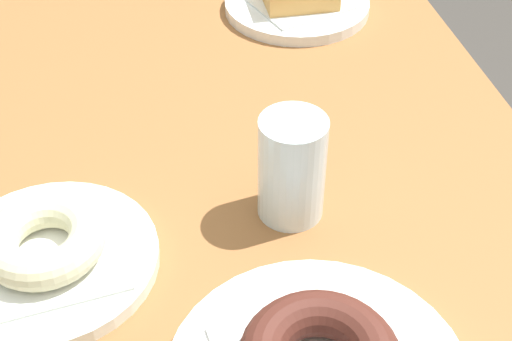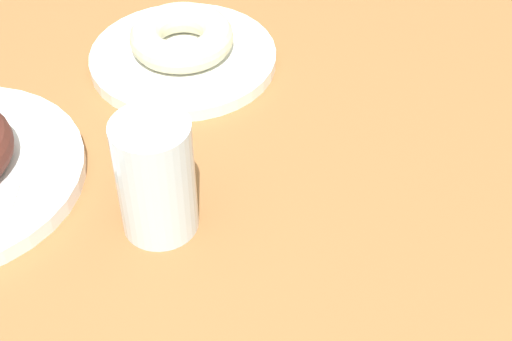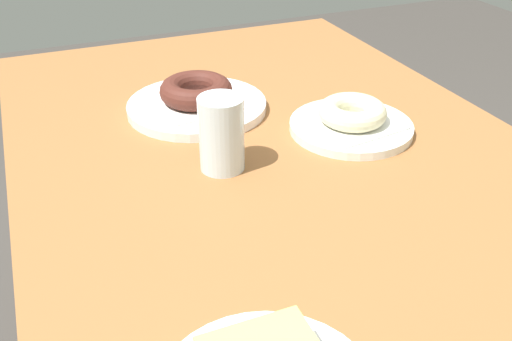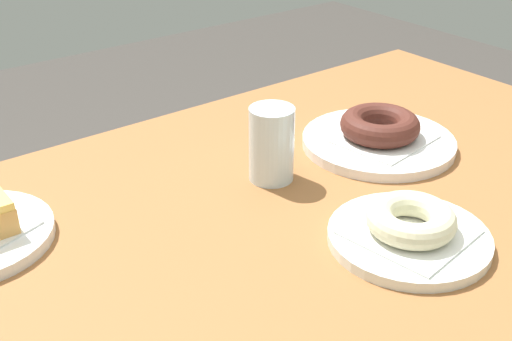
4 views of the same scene
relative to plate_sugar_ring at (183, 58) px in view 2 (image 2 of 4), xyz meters
The scene contains 5 objects.
table 0.18m from the plate_sugar_ring, 117.31° to the left, with size 1.24×0.75×0.76m.
plate_sugar_ring is the anchor object (origin of this frame).
napkin_sugar_ring 0.01m from the plate_sugar_ring, ahead, with size 0.13×0.13×0.00m, color white.
donut_sugar_ring 0.03m from the plate_sugar_ring, ahead, with size 0.11×0.11×0.03m, color beige.
water_glass 0.23m from the plate_sugar_ring, 97.38° to the left, with size 0.06×0.06×0.11m, color silver.
Camera 2 is at (-0.10, 0.50, 1.23)m, focal length 53.65 mm.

